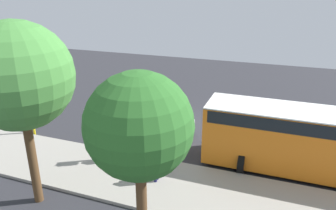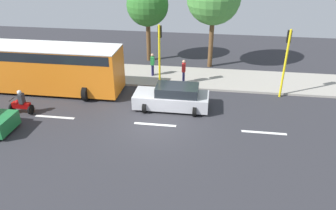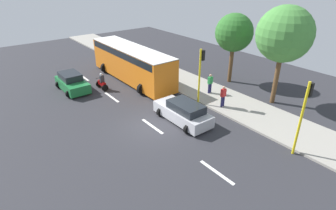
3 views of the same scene
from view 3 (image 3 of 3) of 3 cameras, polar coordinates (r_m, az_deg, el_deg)
The scene contains 16 objects.
ground_plane at distance 19.03m, azimuth -3.25°, elevation -4.55°, with size 40.00×60.00×0.10m, color #2D2D33.
sidewalk at distance 23.15m, azimuth 11.14°, elevation 1.24°, with size 4.00×60.00×0.15m, color #9E998E.
lane_stripe_north at distance 15.30m, azimuth 10.01°, elevation -13.50°, with size 0.20×2.40×0.01m, color white.
lane_stripe_mid at distance 19.00m, azimuth -3.25°, elevation -4.40°, with size 0.20×2.40×0.01m, color white.
lane_stripe_south at distance 23.66m, azimuth -11.55°, elevation 1.58°, with size 0.20×2.40×0.01m, color white.
lane_stripe_far_south at distance 28.82m, azimuth -17.02°, elevation 5.51°, with size 0.20×2.40×0.01m, color white.
car_silver at distance 19.30m, azimuth 3.15°, elevation -1.48°, with size 2.22×4.54×1.52m.
car_green at distance 25.75m, azimuth -19.20°, elevation 4.39°, with size 2.21×3.96×1.52m.
city_bus at distance 26.58m, azimuth -7.55°, elevation 8.93°, with size 3.20×11.00×3.16m.
motorcycle at distance 25.25m, azimuth -13.51°, elevation 4.57°, with size 0.60×1.30×1.53m.
pedestrian_near_signal at distance 21.35m, azimuth 11.31°, elevation 1.91°, with size 0.40×0.24×1.69m.
pedestrian_by_tree at distance 23.58m, azimuth 8.68°, elevation 4.53°, with size 0.40×0.24×1.69m.
traffic_light_corner at distance 16.63m, azimuth 26.31°, elevation -0.63°, with size 0.49×0.24×4.50m.
traffic_light_midblock at distance 20.94m, azimuth 6.77°, elevation 7.29°, with size 0.49×0.24×4.50m.
street_tree_center at distance 22.20m, azimuth 22.89°, elevation 13.26°, with size 4.09×4.09×7.50m.
street_tree_south at distance 25.90m, azimuth 13.48°, elevation 14.26°, with size 3.37×3.37×6.30m.
Camera 3 is at (-9.09, -13.56, 9.72)m, focal length 29.54 mm.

